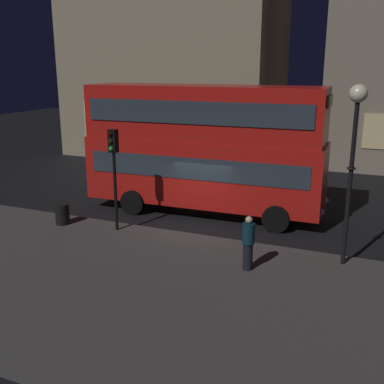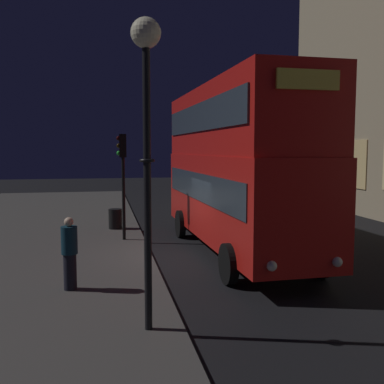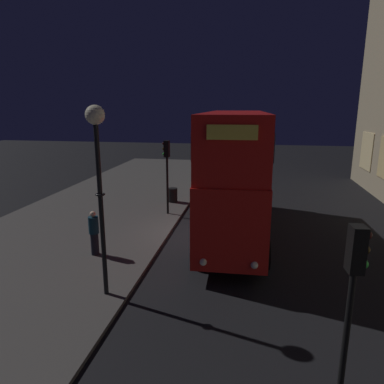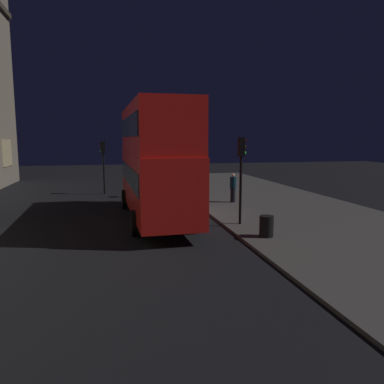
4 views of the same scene
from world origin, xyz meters
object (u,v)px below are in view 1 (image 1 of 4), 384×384
Objects in this scene: traffic_light_near_kerb at (114,159)px; pedestrian at (248,243)px; street_lamp at (355,131)px; litter_bin at (62,214)px; double_decker_bus at (203,144)px.

traffic_light_near_kerb is 2.23× the size of pedestrian.
street_lamp is 4.64m from pedestrian.
street_lamp is 11.49m from litter_bin.
double_decker_bus is 6.51m from litter_bin.
street_lamp reaches higher than traffic_light_near_kerb.
double_decker_bus is 12.39× the size of litter_bin.
street_lamp is at bearing 3.93° from traffic_light_near_kerb.
traffic_light_near_kerb is at bearing -179.37° from street_lamp.
litter_bin is (-4.57, -3.87, -2.54)m from double_decker_bus.
traffic_light_near_kerb is at bearing 5.91° from litter_bin.
double_decker_bus is at bearing 150.50° from street_lamp.
double_decker_bus is 4.24m from traffic_light_near_kerb.
traffic_light_near_kerb is 4.66× the size of litter_bin.
litter_bin is at bearing -178.21° from street_lamp.
double_decker_bus is 1.83× the size of street_lamp.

